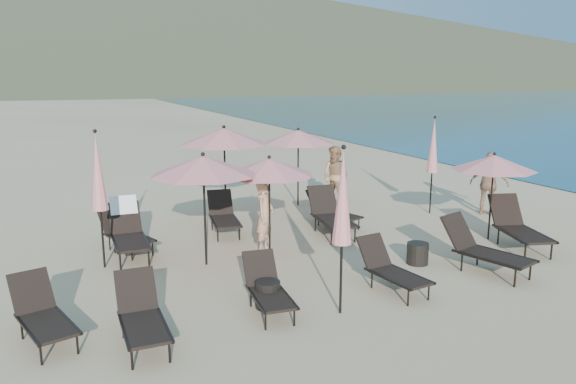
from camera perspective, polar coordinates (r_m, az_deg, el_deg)
name	(u,v)px	position (r m, az deg, el deg)	size (l,w,h in m)	color
ground	(388,284)	(10.70, 10.16, -9.19)	(800.00, 800.00, 0.00)	#D6BA8C
volcanic_headland	(181,28)	(321.01, -10.77, 16.05)	(690.00, 690.00, 55.00)	brown
lounger_0	(42,314)	(9.07, -23.70, -11.26)	(0.96, 1.64, 0.89)	black
lounger_1	(142,315)	(8.55, -14.66, -11.98)	(0.65, 1.60, 0.91)	black
lounger_2	(268,288)	(9.32, -2.08, -9.68)	(0.72, 1.53, 0.85)	black
lounger_3	(391,268)	(10.32, 10.41, -7.61)	(0.76, 1.57, 0.87)	black
lounger_4	(483,248)	(11.65, 19.21, -5.41)	(1.14, 1.90, 1.03)	black
lounger_5	(518,226)	(13.48, 22.32, -3.21)	(1.23, 1.98, 1.07)	black
lounger_6	(128,229)	(12.51, -15.96, -3.68)	(0.74, 1.86, 1.14)	black
lounger_7	(124,232)	(12.83, -16.28, -3.89)	(1.10, 1.68, 0.90)	black
lounger_8	(223,215)	(13.76, -6.58, -2.33)	(0.86, 1.69, 0.93)	black
lounger_9	(330,214)	(13.58, 4.34, -2.23)	(0.95, 1.91, 1.05)	black
lounger_10	(332,210)	(14.29, 4.46, -1.84)	(1.00, 1.62, 0.87)	black
umbrella_open_0	(203,166)	(11.16, -8.61, 2.66)	(2.15, 2.15, 2.32)	black
umbrella_open_1	(269,167)	(11.86, -1.92, 2.57)	(1.98, 1.98, 2.13)	black
umbrella_open_2	(494,163)	(13.64, 20.19, 2.81)	(1.91, 1.91, 2.06)	black
umbrella_open_3	(224,136)	(14.53, -6.51, 5.63)	(2.34, 2.34, 2.52)	black
umbrella_open_4	(298,137)	(16.15, 1.05, 5.63)	(2.12, 2.12, 2.28)	black
umbrella_closed_0	(343,198)	(8.80, 5.57, -0.63)	(0.32, 0.32, 2.77)	black
umbrella_closed_1	(433,146)	(15.75, 14.55, 4.53)	(0.31, 0.31, 2.69)	black
umbrella_closed_2	(98,173)	(11.50, -18.75, 1.87)	(0.33, 0.33, 2.78)	black
side_table_0	(268,294)	(9.49, -2.06, -10.36)	(0.42, 0.42, 0.46)	black
side_table_1	(418,253)	(11.83, 13.03, -6.10)	(0.44, 0.44, 0.44)	black
beachgoer_a	(265,216)	(12.14, -2.38, -2.44)	(0.59, 0.38, 1.61)	tan
beachgoer_b	(336,176)	(16.29, 4.87, 1.58)	(0.85, 0.66, 1.76)	#AB7E58
beachgoer_c	(489,184)	(16.23, 19.76, 0.80)	(1.01, 0.42, 1.73)	#A87B5F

